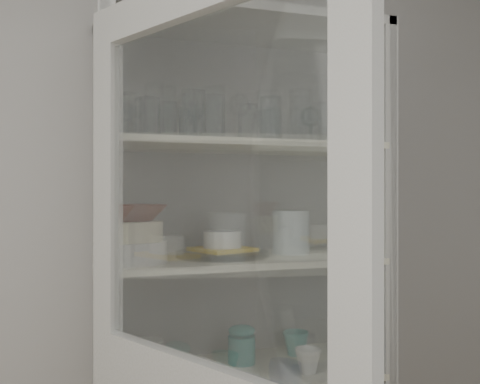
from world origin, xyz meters
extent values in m
cube|color=#B4B3B2|center=(0.00, 1.50, 1.30)|extent=(3.60, 0.02, 2.60)
cube|color=#B3B3AA|center=(-0.28, 1.27, 1.05)|extent=(0.03, 0.45, 2.10)
cube|color=#B3B3AA|center=(0.68, 1.27, 1.05)|extent=(0.03, 0.45, 2.10)
cube|color=gray|center=(0.20, 1.49, 1.05)|extent=(1.00, 0.03, 2.10)
cube|color=#B3B3AA|center=(0.20, 1.27, 2.08)|extent=(1.00, 0.45, 0.03)
cube|color=white|center=(0.20, 1.26, 0.85)|extent=(0.94, 0.42, 0.02)
cube|color=white|center=(0.20, 1.26, 1.25)|extent=(0.94, 0.42, 0.02)
cube|color=white|center=(0.20, 1.26, 1.65)|extent=(0.94, 0.42, 0.02)
cube|color=#B3B3AA|center=(-0.28, 1.01, 1.50)|extent=(0.08, 0.10, 0.80)
cube|color=#B3B3AA|center=(0.09, 0.29, 1.50)|extent=(0.08, 0.10, 0.80)
cube|color=silver|center=(-0.09, 0.65, 1.50)|extent=(0.34, 0.65, 0.78)
cylinder|color=silver|center=(-0.21, 1.14, 1.73)|extent=(0.08, 0.08, 0.13)
cylinder|color=silver|center=(0.07, 1.16, 1.73)|extent=(0.08, 0.08, 0.15)
cylinder|color=silver|center=(-0.01, 1.12, 1.74)|extent=(0.08, 0.08, 0.15)
cylinder|color=silver|center=(0.27, 1.16, 1.74)|extent=(0.08, 0.08, 0.15)
cylinder|color=silver|center=(0.49, 1.16, 1.73)|extent=(0.08, 0.08, 0.14)
cylinder|color=silver|center=(0.60, 1.12, 1.73)|extent=(0.09, 0.09, 0.14)
cylinder|color=silver|center=(0.61, 1.13, 1.72)|extent=(0.06, 0.06, 0.12)
cylinder|color=silver|center=(-0.13, 1.25, 1.73)|extent=(0.09, 0.09, 0.14)
cylinder|color=silver|center=(0.01, 1.29, 1.72)|extent=(0.07, 0.07, 0.12)
cylinder|color=silver|center=(-0.06, 1.29, 1.73)|extent=(0.09, 0.09, 0.14)
cylinder|color=silver|center=(0.23, 1.28, 1.73)|extent=(0.09, 0.09, 0.14)
cylinder|color=silver|center=(0.32, 1.26, 1.73)|extent=(0.07, 0.07, 0.13)
cylinder|color=white|center=(-0.19, 1.20, 1.30)|extent=(0.23, 0.23, 0.07)
cylinder|color=white|center=(-0.16, 1.39, 1.30)|extent=(0.21, 0.21, 0.07)
cylinder|color=#F5ECC6|center=(-0.19, 1.20, 1.36)|extent=(0.26, 0.26, 0.06)
imported|color=brown|center=(-0.19, 1.20, 1.42)|extent=(0.25, 0.25, 0.05)
cylinder|color=silver|center=(0.14, 1.28, 1.27)|extent=(0.42, 0.42, 0.02)
cube|color=yellow|center=(0.14, 1.28, 1.29)|extent=(0.24, 0.24, 0.01)
cylinder|color=white|center=(0.14, 1.28, 1.32)|extent=(0.17, 0.17, 0.06)
cylinder|color=silver|center=(0.40, 1.29, 1.34)|extent=(0.14, 0.14, 0.16)
imported|color=navy|center=(0.61, 1.21, 0.91)|extent=(0.15, 0.15, 0.09)
imported|color=teal|center=(0.45, 1.35, 0.91)|extent=(0.12, 0.12, 0.09)
imported|color=white|center=(0.41, 1.15, 0.90)|extent=(0.10, 0.10, 0.08)
cylinder|color=teal|center=(0.22, 1.32, 0.91)|extent=(0.10, 0.10, 0.10)
ellipsoid|color=teal|center=(0.22, 1.32, 0.97)|extent=(0.10, 0.10, 0.02)
cylinder|color=#B4B3C0|center=(-0.03, 1.20, 0.88)|extent=(0.09, 0.09, 0.04)
cylinder|color=white|center=(-0.13, 1.28, 0.92)|extent=(0.12, 0.12, 0.12)
camera|label=1|loc=(-0.39, -0.54, 1.49)|focal=40.00mm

